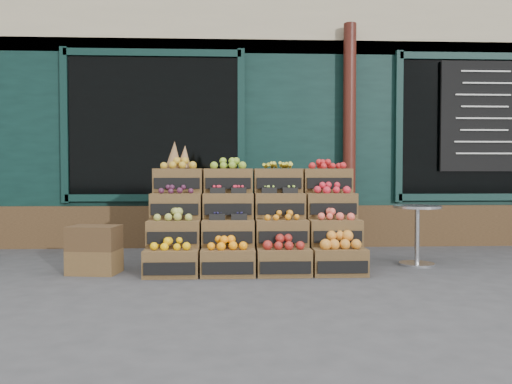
{
  "coord_description": "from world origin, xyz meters",
  "views": [
    {
      "loc": [
        -0.46,
        -5.05,
        1.05
      ],
      "look_at": [
        -0.2,
        0.7,
        0.85
      ],
      "focal_mm": 35.0,
      "sensor_mm": 36.0,
      "label": 1
    }
  ],
  "objects": [
    {
      "name": "shop_facade",
      "position": [
        0.0,
        5.11,
        2.4
      ],
      "size": [
        12.0,
        6.24,
        4.8
      ],
      "color": "black",
      "rests_on": "ground"
    },
    {
      "name": "spare_crates",
      "position": [
        -1.94,
        0.29,
        0.25
      ],
      "size": [
        0.55,
        0.42,
        0.51
      ],
      "rotation": [
        0.0,
        0.0,
        -0.14
      ],
      "color": "brown",
      "rests_on": "ground"
    },
    {
      "name": "ground",
      "position": [
        0.0,
        0.0,
        0.0
      ],
      "size": [
        60.0,
        60.0,
        0.0
      ],
      "primitive_type": "plane",
      "color": "#3B3B3E",
      "rests_on": "ground"
    },
    {
      "name": "crate_display",
      "position": [
        -0.23,
        0.6,
        0.45
      ],
      "size": [
        2.31,
        1.13,
        1.44
      ],
      "rotation": [
        0.0,
        0.0,
        0.0
      ],
      "color": "brown",
      "rests_on": "ground"
    },
    {
      "name": "bistro_table",
      "position": [
        1.66,
        0.61,
        0.43
      ],
      "size": [
        0.55,
        0.55,
        0.69
      ],
      "rotation": [
        0.0,
        0.0,
        -0.26
      ],
      "color": "silver",
      "rests_on": "ground"
    },
    {
      "name": "shopkeeper",
      "position": [
        -1.67,
        2.82,
        0.9
      ],
      "size": [
        0.72,
        0.54,
        1.8
      ],
      "primitive_type": "imported",
      "rotation": [
        0.0,
        0.0,
        3.31
      ],
      "color": "#1C6434",
      "rests_on": "ground"
    }
  ]
}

